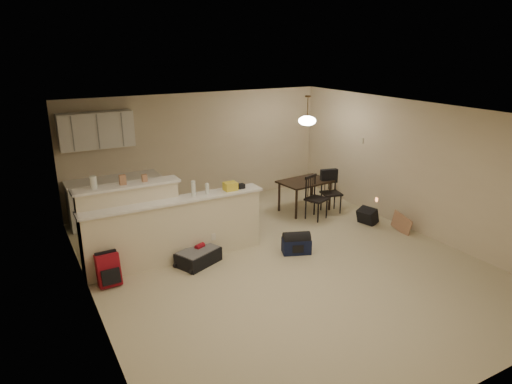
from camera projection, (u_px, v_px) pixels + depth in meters
room at (283, 191)px, 7.30m from camera, size 7.00×7.02×2.50m
breakfast_bar at (160, 228)px, 7.51m from camera, size 3.08×0.58×1.39m
upper_cabinets at (96, 130)px, 8.85m from camera, size 1.40×0.34×0.70m
kitchen_counter at (115, 201)px, 9.28m from camera, size 1.80×0.60×0.90m
thermostat at (361, 140)px, 9.89m from camera, size 0.02×0.12×0.12m
jar at (93, 183)px, 6.92m from camera, size 0.10×0.10×0.20m
cereal_box at (123, 180)px, 7.13m from camera, size 0.10×0.07×0.16m
small_box at (145, 178)px, 7.29m from camera, size 0.08×0.06×0.12m
bottle_a at (193, 189)px, 7.52m from camera, size 0.07×0.07×0.26m
bottle_b at (207, 189)px, 7.65m from camera, size 0.06×0.06×0.18m
bag_lump at (230, 186)px, 7.85m from camera, size 0.22×0.18×0.14m
pouch at (241, 186)px, 7.96m from camera, size 0.12×0.10×0.08m
dining_table at (305, 184)px, 9.87m from camera, size 1.16×0.84×0.68m
pendant_lamp at (307, 120)px, 9.44m from camera, size 0.36×0.36×0.62m
dining_chair_near at (317, 198)px, 9.44m from camera, size 0.51×0.50×0.92m
dining_chair_far at (331, 192)px, 9.83m from camera, size 0.47×0.45×0.90m
suitcase at (198, 257)px, 7.58m from camera, size 0.81×0.69×0.23m
red_backpack at (108, 270)px, 6.87m from camera, size 0.34×0.22×0.50m
navy_duffel at (296, 246)px, 7.97m from camera, size 0.55×0.43×0.27m
black_daypack at (367, 216)px, 9.27m from camera, size 0.33×0.40×0.31m
cardboard_sheet at (401, 224)px, 8.83m from camera, size 0.04×0.48×0.36m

